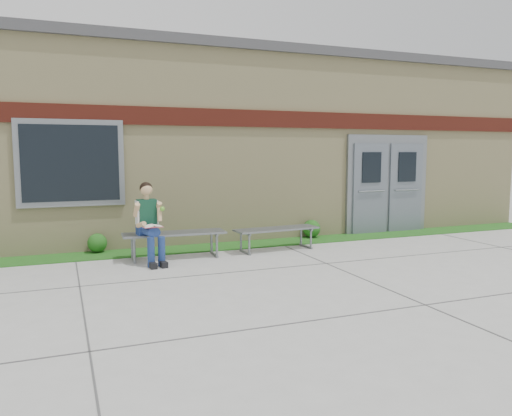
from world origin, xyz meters
name	(u,v)px	position (x,y,z in m)	size (l,w,h in m)	color
ground	(286,276)	(0.00, 0.00, 0.00)	(80.00, 80.00, 0.00)	#9E9E99
grass_strip	(232,246)	(0.00, 2.60, 0.01)	(16.00, 0.80, 0.02)	#1C5015
school_building	(190,144)	(0.00, 5.99, 2.10)	(16.20, 6.22, 4.20)	beige
bench_left	(175,238)	(-1.33, 1.89, 0.37)	(1.84, 0.59, 0.47)	slate
bench_right	(276,233)	(0.67, 1.89, 0.34)	(1.71, 0.60, 0.44)	slate
girl	(149,221)	(-1.80, 1.68, 0.73)	(0.52, 0.84, 1.39)	navy
shrub_mid	(97,243)	(-2.59, 2.85, 0.20)	(0.36, 0.36, 0.36)	#1C5015
shrub_east	(312,229)	(1.95, 2.85, 0.21)	(0.39, 0.39, 0.39)	#1C5015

